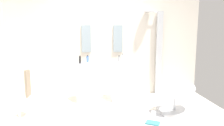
{
  "coord_description": "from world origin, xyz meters",
  "views": [
    {
      "loc": [
        -0.21,
        -3.58,
        1.59
      ],
      "look_at": [
        0.15,
        0.55,
        0.95
      ],
      "focal_mm": 33.99,
      "sensor_mm": 36.0,
      "label": 1
    }
  ],
  "objects_px": {
    "pedestal_sink_left": "(86,82)",
    "soap_bottle_grey": "(119,59)",
    "soap_bottle_white": "(122,58)",
    "magazine_teal": "(153,123)",
    "towel_rack": "(26,84)",
    "pedestal_sink_right": "(120,81)",
    "coffee_mug": "(153,115)",
    "shower_column": "(158,51)",
    "soap_bottle_black": "(80,60)",
    "soap_bottle_blue": "(88,59)",
    "lounge_chair": "(175,95)"
  },
  "relations": [
    {
      "from": "pedestal_sink_left",
      "to": "soap_bottle_grey",
      "type": "relative_size",
      "value": 6.57
    },
    {
      "from": "coffee_mug",
      "to": "shower_column",
      "type": "bearing_deg",
      "value": 70.76
    },
    {
      "from": "shower_column",
      "to": "soap_bottle_black",
      "type": "distance_m",
      "value": 1.96
    },
    {
      "from": "magazine_teal",
      "to": "towel_rack",
      "type": "bearing_deg",
      "value": -164.5
    },
    {
      "from": "coffee_mug",
      "to": "soap_bottle_grey",
      "type": "relative_size",
      "value": 0.71
    },
    {
      "from": "pedestal_sink_left",
      "to": "shower_column",
      "type": "xyz_separation_m",
      "value": [
        1.77,
        0.41,
        0.64
      ]
    },
    {
      "from": "soap_bottle_black",
      "to": "pedestal_sink_left",
      "type": "bearing_deg",
      "value": 21.19
    },
    {
      "from": "lounge_chair",
      "to": "soap_bottle_white",
      "type": "height_order",
      "value": "soap_bottle_white"
    },
    {
      "from": "lounge_chair",
      "to": "soap_bottle_white",
      "type": "distance_m",
      "value": 1.47
    },
    {
      "from": "towel_rack",
      "to": "pedestal_sink_left",
      "type": "bearing_deg",
      "value": 39.32
    },
    {
      "from": "towel_rack",
      "to": "magazine_teal",
      "type": "xyz_separation_m",
      "value": [
        2.22,
        -0.49,
        -0.61
      ]
    },
    {
      "from": "magazine_teal",
      "to": "pedestal_sink_right",
      "type": "bearing_deg",
      "value": 134.37
    },
    {
      "from": "pedestal_sink_left",
      "to": "soap_bottle_grey",
      "type": "height_order",
      "value": "soap_bottle_grey"
    },
    {
      "from": "coffee_mug",
      "to": "soap_bottle_blue",
      "type": "distance_m",
      "value": 1.94
    },
    {
      "from": "pedestal_sink_left",
      "to": "pedestal_sink_right",
      "type": "height_order",
      "value": "same"
    },
    {
      "from": "soap_bottle_grey",
      "to": "pedestal_sink_left",
      "type": "bearing_deg",
      "value": -169.29
    },
    {
      "from": "coffee_mug",
      "to": "soap_bottle_black",
      "type": "relative_size",
      "value": 0.6
    },
    {
      "from": "pedestal_sink_right",
      "to": "coffee_mug",
      "type": "relative_size",
      "value": 9.26
    },
    {
      "from": "soap_bottle_white",
      "to": "soap_bottle_grey",
      "type": "bearing_deg",
      "value": 166.52
    },
    {
      "from": "pedestal_sink_left",
      "to": "soap_bottle_blue",
      "type": "bearing_deg",
      "value": 75.9
    },
    {
      "from": "lounge_chair",
      "to": "soap_bottle_black",
      "type": "height_order",
      "value": "soap_bottle_black"
    },
    {
      "from": "soap_bottle_black",
      "to": "pedestal_sink_right",
      "type": "bearing_deg",
      "value": 3.15
    },
    {
      "from": "pedestal_sink_left",
      "to": "soap_bottle_white",
      "type": "xyz_separation_m",
      "value": [
        0.84,
        0.13,
        0.51
      ]
    },
    {
      "from": "soap_bottle_white",
      "to": "pedestal_sink_left",
      "type": "bearing_deg",
      "value": -171.48
    },
    {
      "from": "lounge_chair",
      "to": "soap_bottle_black",
      "type": "bearing_deg",
      "value": 155.71
    },
    {
      "from": "pedestal_sink_right",
      "to": "soap_bottle_grey",
      "type": "bearing_deg",
      "value": 93.09
    },
    {
      "from": "soap_bottle_grey",
      "to": "soap_bottle_white",
      "type": "distance_m",
      "value": 0.08
    },
    {
      "from": "towel_rack",
      "to": "soap_bottle_black",
      "type": "xyz_separation_m",
      "value": [
        0.92,
        0.81,
        0.32
      ]
    },
    {
      "from": "shower_column",
      "to": "soap_bottle_blue",
      "type": "xyz_separation_m",
      "value": [
        -1.74,
        -0.27,
        -0.14
      ]
    },
    {
      "from": "soap_bottle_blue",
      "to": "magazine_teal",
      "type": "bearing_deg",
      "value": -52.61
    },
    {
      "from": "pedestal_sink_right",
      "to": "soap_bottle_blue",
      "type": "distance_m",
      "value": 0.9
    },
    {
      "from": "pedestal_sink_right",
      "to": "soap_bottle_blue",
      "type": "xyz_separation_m",
      "value": [
        -0.73,
        0.14,
        0.5
      ]
    },
    {
      "from": "soap_bottle_blue",
      "to": "pedestal_sink_right",
      "type": "bearing_deg",
      "value": -10.71
    },
    {
      "from": "pedestal_sink_right",
      "to": "shower_column",
      "type": "xyz_separation_m",
      "value": [
        1.0,
        0.41,
        0.64
      ]
    },
    {
      "from": "coffee_mug",
      "to": "magazine_teal",
      "type": "bearing_deg",
      "value": -107.86
    },
    {
      "from": "magazine_teal",
      "to": "pedestal_sink_left",
      "type": "bearing_deg",
      "value": 158.84
    },
    {
      "from": "pedestal_sink_right",
      "to": "lounge_chair",
      "type": "distance_m",
      "value": 1.3
    },
    {
      "from": "lounge_chair",
      "to": "soap_bottle_black",
      "type": "distance_m",
      "value": 2.12
    },
    {
      "from": "soap_bottle_white",
      "to": "soap_bottle_blue",
      "type": "bearing_deg",
      "value": 179.05
    },
    {
      "from": "lounge_chair",
      "to": "magazine_teal",
      "type": "relative_size",
      "value": 4.67
    },
    {
      "from": "magazine_teal",
      "to": "soap_bottle_blue",
      "type": "bearing_deg",
      "value": 155.23
    },
    {
      "from": "pedestal_sink_left",
      "to": "pedestal_sink_right",
      "type": "xyz_separation_m",
      "value": [
        0.77,
        0.0,
        0.0
      ]
    },
    {
      "from": "pedestal_sink_left",
      "to": "magazine_teal",
      "type": "height_order",
      "value": "pedestal_sink_left"
    },
    {
      "from": "pedestal_sink_right",
      "to": "soap_bottle_grey",
      "type": "distance_m",
      "value": 0.51
    },
    {
      "from": "shower_column",
      "to": "soap_bottle_black",
      "type": "bearing_deg",
      "value": -166.43
    },
    {
      "from": "soap_bottle_black",
      "to": "soap_bottle_white",
      "type": "distance_m",
      "value": 0.98
    },
    {
      "from": "soap_bottle_white",
      "to": "shower_column",
      "type": "bearing_deg",
      "value": 16.9
    },
    {
      "from": "shower_column",
      "to": "lounge_chair",
      "type": "relative_size",
      "value": 1.91
    },
    {
      "from": "soap_bottle_black",
      "to": "soap_bottle_white",
      "type": "relative_size",
      "value": 0.93
    },
    {
      "from": "coffee_mug",
      "to": "lounge_chair",
      "type": "bearing_deg",
      "value": 23.33
    }
  ]
}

